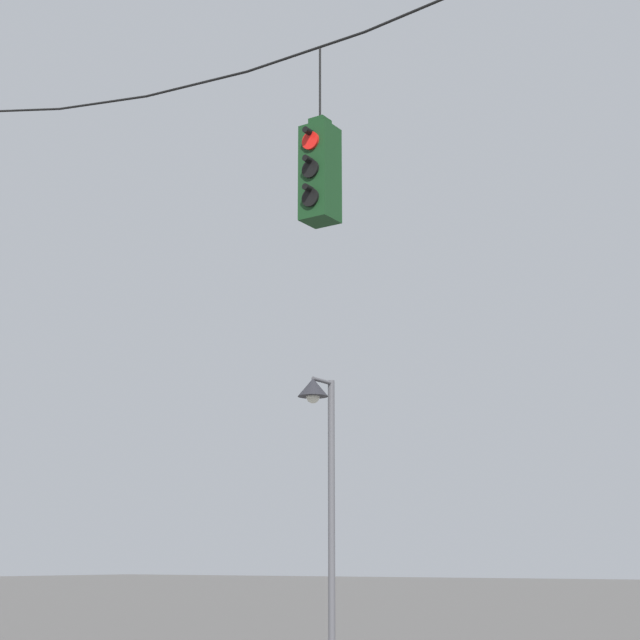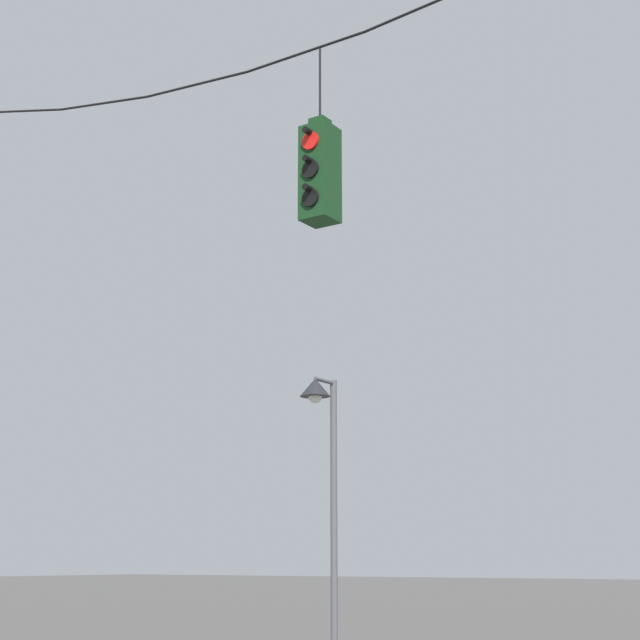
{
  "view_description": "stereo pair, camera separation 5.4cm",
  "coord_description": "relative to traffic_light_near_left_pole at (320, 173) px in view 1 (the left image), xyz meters",
  "views": [
    {
      "loc": [
        5.62,
        -8.61,
        1.96
      ],
      "look_at": [
        0.22,
        -0.44,
        4.37
      ],
      "focal_mm": 55.0,
      "sensor_mm": 36.0,
      "label": 1
    },
    {
      "loc": [
        5.66,
        -8.58,
        1.96
      ],
      "look_at": [
        0.22,
        -0.44,
        4.37
      ],
      "focal_mm": 55.0,
      "sensor_mm": 36.0,
      "label": 2
    }
  ],
  "objects": [
    {
      "name": "span_wire",
      "position": [
        -0.22,
        -0.0,
        1.75
      ],
      "size": [
        11.16,
        0.03,
        0.8
      ],
      "color": "black"
    },
    {
      "name": "street_lamp",
      "position": [
        -3.98,
        6.04,
        -2.07
      ],
      "size": [
        0.53,
        0.91,
        5.1
      ],
      "color": "#515156",
      "rests_on": "ground_plane"
    },
    {
      "name": "traffic_light_near_left_pole",
      "position": [
        0.0,
        0.0,
        0.0
      ],
      "size": [
        0.34,
        0.58,
        2.03
      ],
      "color": "#143819"
    }
  ]
}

